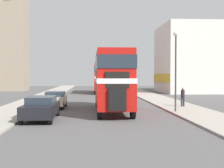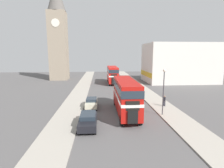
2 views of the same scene
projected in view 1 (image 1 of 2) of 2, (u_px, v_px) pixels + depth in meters
ground_plane at (103, 117)px, 20.59m from camera, size 120.00×120.00×0.00m
sidewalk_right at (203, 115)px, 21.03m from camera, size 3.50×120.00×0.12m
double_decker_bus at (112, 77)px, 23.67m from camera, size 2.43×10.14×4.46m
bus_distant at (102, 76)px, 48.22m from camera, size 2.48×9.92×4.48m
car_parked_near at (41, 108)px, 19.35m from camera, size 1.85×4.63×1.45m
car_parked_mid at (55, 99)px, 26.34m from camera, size 1.69×3.90×1.39m
pedestrian_walking at (183, 96)px, 26.50m from camera, size 0.32×0.32×1.60m
street_lamp at (176, 59)px, 22.74m from camera, size 0.36×0.36×5.86m
church_tower at (11, 8)px, 55.39m from camera, size 5.37×5.37×28.94m
shop_building_block at (218, 59)px, 50.83m from camera, size 18.82×11.76×10.79m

